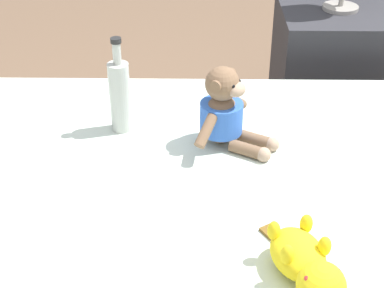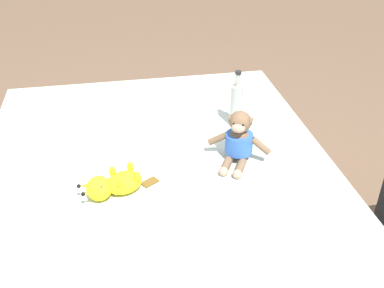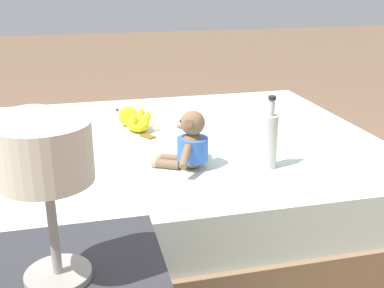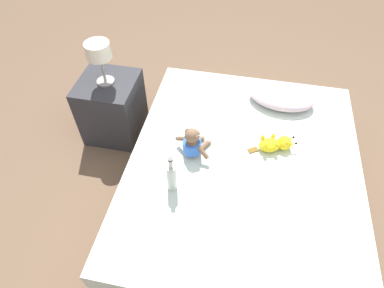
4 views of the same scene
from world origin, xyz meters
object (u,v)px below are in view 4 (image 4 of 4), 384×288
object	(u,v)px
plush_monkey	(193,143)
glass_bottle	(172,177)
bed	(241,181)
bedside_lamp	(99,53)
pillow	(281,96)
nightstand	(112,108)
plush_yellow_creature	(276,144)

from	to	relation	value
plush_monkey	glass_bottle	bearing A→B (deg)	-103.06
bed	bedside_lamp	distance (m)	1.39
bed	plush_monkey	xyz separation A→B (m)	(-0.36, 0.01, 0.32)
pillow	glass_bottle	distance (m)	1.15
plush_monkey	nightstand	world-z (taller)	plush_monkey
bed	glass_bottle	size ratio (longest dim) A/B	6.61
nightstand	bedside_lamp	size ratio (longest dim) A/B	1.61
glass_bottle	pillow	bearing A→B (deg)	55.95
glass_bottle	bedside_lamp	bearing A→B (deg)	132.92
bed	plush_monkey	bearing A→B (deg)	178.09
glass_bottle	bedside_lamp	distance (m)	1.10
nightstand	bedside_lamp	distance (m)	0.54
bed	nightstand	xyz separation A→B (m)	(-1.15, 0.49, 0.06)
bed	nightstand	size ratio (longest dim) A/B	3.47
plush_monkey	pillow	bearing A→B (deg)	48.51
plush_yellow_creature	plush_monkey	bearing A→B (deg)	-164.72
bed	nightstand	world-z (taller)	nightstand
bed	plush_yellow_creature	world-z (taller)	plush_yellow_creature
plush_monkey	bedside_lamp	distance (m)	0.97
plush_yellow_creature	pillow	bearing A→B (deg)	87.11
pillow	plush_monkey	distance (m)	0.87
plush_yellow_creature	glass_bottle	world-z (taller)	glass_bottle
pillow	plush_monkey	bearing A→B (deg)	-131.49
nightstand	plush_monkey	bearing A→B (deg)	-30.85
glass_bottle	nightstand	size ratio (longest dim) A/B	0.52
nightstand	bedside_lamp	world-z (taller)	bedside_lamp
plush_yellow_creature	bedside_lamp	bearing A→B (deg)	166.38
bed	glass_bottle	distance (m)	0.62
plush_yellow_creature	nightstand	size ratio (longest dim) A/B	0.59
pillow	plush_monkey	world-z (taller)	plush_monkey
plush_yellow_creature	glass_bottle	bearing A→B (deg)	-143.72
pillow	glass_bottle	bearing A→B (deg)	-124.05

